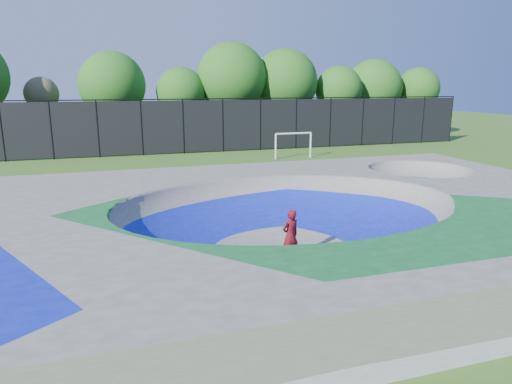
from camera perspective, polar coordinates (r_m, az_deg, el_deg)
ground at (r=14.79m, az=4.07°, el=-6.67°), size 120.00×120.00×0.00m
skate_deck at (r=14.55m, az=4.12°, el=-3.89°), size 22.00×14.00×1.50m
skater at (r=13.29m, az=4.32°, el=-5.47°), size 0.65×0.52×1.55m
skateboard at (r=13.55m, az=4.27°, el=-8.48°), size 0.80×0.32×0.05m
soccer_goal at (r=31.91m, az=4.71°, el=6.42°), size 2.74×0.12×1.80m
fence at (r=34.41m, az=-9.07°, el=8.23°), size 48.09×0.09×4.04m
treeline at (r=38.72m, az=-12.15°, el=13.19°), size 53.12×7.02×8.58m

